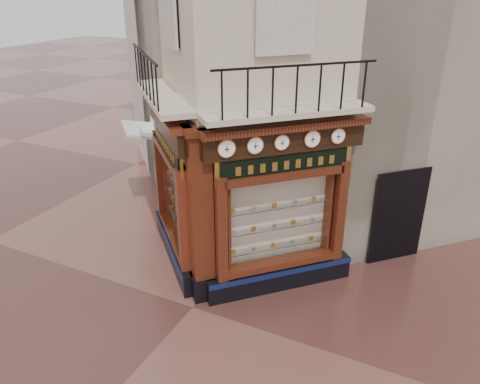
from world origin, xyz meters
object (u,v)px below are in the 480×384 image
Objects in this scene: awning at (148,206)px; signboard_right at (285,164)px; clock_c at (282,142)px; clock_a at (226,149)px; corner_pilaster at (201,220)px; clock_e at (338,136)px; clock_b at (255,145)px; signboard_left at (167,144)px; clock_d at (312,139)px.

signboard_right is at bearing -157.19° from awning.
clock_c reaches higher than signboard_right.
clock_a reaches higher than awning.
clock_e is at bearing -8.47° from corner_pilaster.
signboard_left is (-2.49, 0.58, -0.52)m from clock_b.
signboard_right is (-0.45, -0.29, -0.52)m from clock_d.
signboard_left and signboard_right have the same top height.
clock_c is at bearing -158.95° from awning.
signboard_left reaches higher than awning.
clock_d is (1.91, 1.31, 1.67)m from corner_pilaster.
clock_d is (0.88, 0.88, 0.00)m from clock_b.
signboard_right is (1.46, 1.01, 1.15)m from corner_pilaster.
corner_pilaster reaches higher than clock_c.
signboard_right reaches higher than awning.
corner_pilaster is 11.60× the size of clock_e.
clock_c is 0.20× the size of awning.
signboard_right is at bearing 168.11° from clock_d.
clock_a is 1.15m from clock_c.
clock_c is 0.90× the size of clock_d.
clock_d is 1.10× the size of clock_e.
clock_a is at bearing -160.60° from signboard_left.
clock_a is 1.05× the size of clock_b.
clock_e is 0.16× the size of signboard_left.
clock_d is 7.12m from awning.
clock_d is at bearing -11.89° from signboard_right.
awning is (-5.82, 1.90, -3.62)m from clock_d.
clock_e is at bearing 0.00° from clock_c.
clock_c is 0.98× the size of clock_e.
clock_d reaches higher than clock_c.
clock_b is 2.61m from signboard_left.
corner_pilaster is 2.35m from clock_c.
awning is at bearing 105.70° from clock_b.
corner_pilaster is 2.42× the size of awning.
clock_b is at bearing -22.42° from corner_pilaster.
clock_e is at bearing 0.00° from clock_a.
corner_pilaster is at bearing 171.53° from clock_e.
corner_pilaster is 5.42m from awning.
signboard_right is (2.92, -0.00, 0.00)m from signboard_left.
awning is at bearing 111.05° from clock_c.
clock_a is 0.17× the size of signboard_right.
clock_a reaches higher than signboard_right.
signboard_right is at bearing 4.86° from clock_a.
clock_e is (1.71, 1.71, -0.00)m from clock_a.
clock_e is at bearing -124.37° from signboard_left.
clock_e is (2.33, 1.73, 1.67)m from corner_pilaster.
clock_a is 1.13× the size of clock_c.
clock_d is (0.48, 0.48, -0.00)m from clock_c.
corner_pilaster is 10.95× the size of clock_b.
clock_b is (0.41, 0.41, -0.00)m from clock_a.
clock_a reaches higher than signboard_left.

